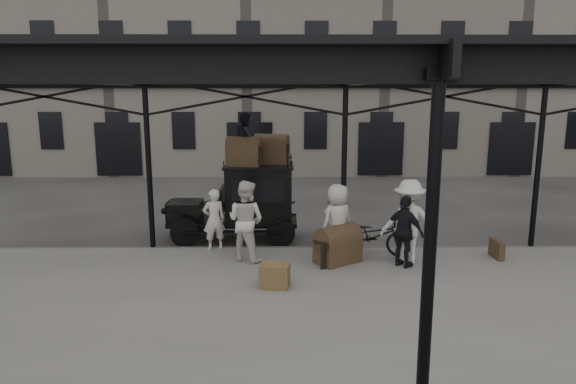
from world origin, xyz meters
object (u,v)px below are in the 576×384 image
Objects in this scene: taxi at (248,199)px; porter_left at (214,219)px; porter_official at (405,232)px; steamer_trunk_platform at (338,247)px; bicycle at (374,235)px; steamer_trunk_roof_near at (244,153)px.

taxi is 2.30× the size of porter_left.
steamer_trunk_platform is at bearing 35.61° from porter_official.
porter_left is at bearing 102.84° from bicycle.
bicycle is 1.17m from steamer_trunk_platform.
bicycle is at bearing -13.43° from porter_official.
steamer_trunk_platform is (2.38, -2.19, -1.98)m from steamer_trunk_roof_near.
porter_left is at bearing 30.65° from porter_official.
porter_left is 2.05m from steamer_trunk_roof_near.
bicycle is at bearing -16.51° from steamer_trunk_roof_near.
bicycle is at bearing -28.87° from taxi.
bicycle is 1.78× the size of steamer_trunk_platform.
taxi is at bearing 98.72° from steamer_trunk_platform.
porter_left is at bearing -113.81° from steamer_trunk_roof_near.
taxi reaches higher than bicycle.
taxi is at bearing -140.81° from porter_left.
steamer_trunk_roof_near is 3.79m from steamer_trunk_platform.
taxi is 4.03× the size of steamer_trunk_roof_near.
steamer_trunk_roof_near is at bearing 102.78° from steamer_trunk_platform.
taxi reaches higher than porter_left.
steamer_trunk_platform is (-0.98, -0.63, -0.11)m from bicycle.
steamer_trunk_platform is (-1.51, 0.32, -0.46)m from porter_official.
taxi is at bearing 11.53° from porter_official.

